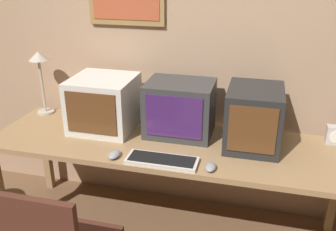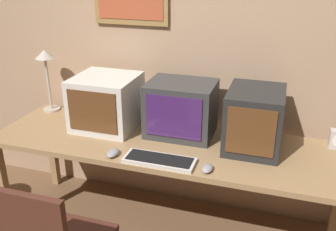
# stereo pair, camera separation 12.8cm
# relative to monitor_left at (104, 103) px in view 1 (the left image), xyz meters

# --- Properties ---
(wall_back) EXTENTS (8.00, 0.08, 2.60)m
(wall_back) POSITION_rel_monitor_left_xyz_m (0.49, 0.34, 0.38)
(wall_back) COLOR tan
(wall_back) RESTS_ON ground_plane
(desk) EXTENTS (2.38, 0.71, 0.73)m
(desk) POSITION_rel_monitor_left_xyz_m (0.49, -0.11, -0.25)
(desk) COLOR #99754C
(desk) RESTS_ON ground_plane
(monitor_left) EXTENTS (0.43, 0.43, 0.37)m
(monitor_left) POSITION_rel_monitor_left_xyz_m (0.00, 0.00, 0.00)
(monitor_left) COLOR beige
(monitor_left) RESTS_ON desk
(monitor_center) EXTENTS (0.45, 0.36, 0.37)m
(monitor_center) POSITION_rel_monitor_left_xyz_m (0.54, 0.04, -0.00)
(monitor_center) COLOR #333333
(monitor_center) RESTS_ON desk
(monitor_right) EXTENTS (0.34, 0.43, 0.38)m
(monitor_right) POSITION_rel_monitor_left_xyz_m (1.03, -0.01, 0.01)
(monitor_right) COLOR black
(monitor_right) RESTS_ON desk
(keyboard_main) EXTENTS (0.43, 0.16, 0.03)m
(keyboard_main) POSITION_rel_monitor_left_xyz_m (0.52, -0.38, -0.17)
(keyboard_main) COLOR beige
(keyboard_main) RESTS_ON desk
(mouse_near_keyboard) EXTENTS (0.06, 0.10, 0.03)m
(mouse_near_keyboard) POSITION_rel_monitor_left_xyz_m (0.82, -0.39, -0.17)
(mouse_near_keyboard) COLOR gray
(mouse_near_keyboard) RESTS_ON desk
(mouse_far_corner) EXTENTS (0.07, 0.11, 0.04)m
(mouse_far_corner) POSITION_rel_monitor_left_xyz_m (0.23, -0.39, -0.17)
(mouse_far_corner) COLOR gray
(mouse_far_corner) RESTS_ON desk
(desk_clock) EXTENTS (0.12, 0.07, 0.12)m
(desk_clock) POSITION_rel_monitor_left_xyz_m (1.56, 0.14, -0.13)
(desk_clock) COLOR #B7B2AD
(desk_clock) RESTS_ON desk
(desk_lamp) EXTENTS (0.15, 0.15, 0.49)m
(desk_lamp) POSITION_rel_monitor_left_xyz_m (-0.57, 0.14, 0.18)
(desk_lamp) COLOR #B2A899
(desk_lamp) RESTS_ON desk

